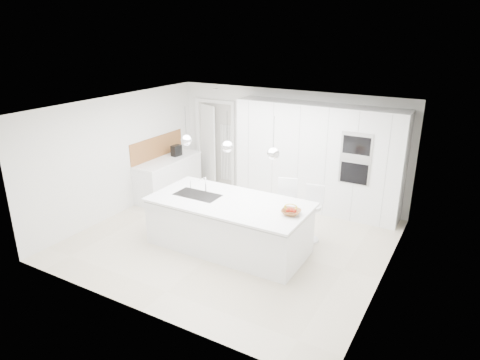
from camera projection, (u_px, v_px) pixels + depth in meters
The scene contains 28 objects.
floor at pixel (232, 239), 8.08m from camera, with size 5.50×5.50×0.00m, color beige.
wall_back at pixel (288, 145), 9.70m from camera, with size 5.50×5.50×0.00m, color silver.
wall_left at pixel (119, 155), 8.94m from camera, with size 5.00×5.00×0.00m, color silver.
ceiling at pixel (231, 108), 7.23m from camera, with size 5.50×5.50×0.00m, color white.
tall_cabinets at pixel (317, 158), 9.11m from camera, with size 3.60×0.60×2.30m, color white.
oven_stack at pixel (355, 159), 8.37m from camera, with size 0.62×0.04×1.05m, color #A5A5A8, non-canonical shape.
doorway_frame at pixel (215, 144), 10.66m from camera, with size 1.11×0.08×2.13m, color white, non-canonical shape.
hallway_door at pixel (206, 144), 10.75m from camera, with size 0.82×0.04×2.00m, color white.
radiator at pixel (226, 153), 10.56m from camera, with size 0.32×0.04×1.40m, color white, non-canonical shape.
left_base_cabinets at pixel (169, 178), 10.06m from camera, with size 0.60×1.80×0.86m, color white.
left_worktop at pixel (168, 160), 9.91m from camera, with size 0.62×1.82×0.04m, color white.
oak_backsplash at pixel (157, 147), 9.95m from camera, with size 0.02×1.80×0.50m, color #966234.
island_base at pixel (228, 226), 7.64m from camera, with size 2.80×1.20×0.86m, color white.
island_worktop at pixel (229, 202), 7.53m from camera, with size 2.84×1.40×0.04m, color white.
island_sink at pixel (198, 199), 7.82m from camera, with size 0.84×0.44×0.18m, color #3F3F42, non-canonical shape.
island_tap at pixel (206, 184), 7.88m from camera, with size 0.02×0.02×0.30m, color white.
pendant_left at pixel (186, 140), 7.54m from camera, with size 0.20×0.20×0.20m, color white.
pendant_mid at pixel (227, 147), 7.15m from camera, with size 0.20×0.20×0.20m, color white.
pendant_right at pixel (273, 154), 6.75m from camera, with size 0.20×0.20×0.20m, color white.
fruit_bowl at pixel (291, 212), 6.97m from camera, with size 0.32×0.32×0.08m, color #966234.
espresso_machine at pixel (176, 151), 10.10m from camera, with size 0.15×0.24×0.26m, color black.
bar_stool_left at pixel (284, 210), 7.97m from camera, with size 0.38×0.53×1.15m, color white, non-canonical shape.
bar_stool_right at pixel (311, 215), 7.86m from camera, with size 0.35×0.49×1.07m, color white, non-canonical shape.
apple_a at pixel (294, 211), 6.95m from camera, with size 0.07×0.07×0.07m, color #AE2716.
apple_b at pixel (290, 210), 7.00m from camera, with size 0.08×0.08×0.08m, color #AE2716.
apple_c at pixel (288, 210), 6.98m from camera, with size 0.07×0.07×0.07m, color #AE2716.
apple_extra_3 at pixel (292, 210), 6.98m from camera, with size 0.08×0.08×0.08m, color #AE2716.
banana_bunch at pixel (291, 207), 6.96m from camera, with size 0.23×0.23×0.03m, color gold.
Camera 1 is at (3.72, -6.20, 3.79)m, focal length 32.00 mm.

